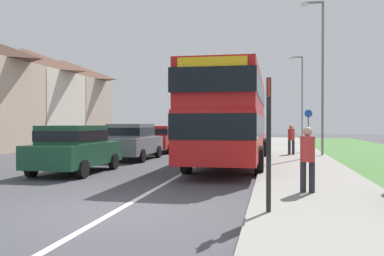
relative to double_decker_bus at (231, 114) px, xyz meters
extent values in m
plane|color=#424247|center=(-1.38, -9.58, -2.14)|extent=(120.00, 120.00, 0.00)
cube|color=silver|center=(-1.38, -1.58, -2.14)|extent=(0.14, 60.00, 0.01)
cube|color=gray|center=(2.82, -3.58, -2.08)|extent=(3.20, 68.00, 0.12)
cube|color=red|center=(0.00, 0.00, -0.82)|extent=(2.50, 11.30, 1.65)
cube|color=red|center=(0.00, 0.00, 0.78)|extent=(2.45, 11.07, 1.55)
cube|color=black|center=(0.00, 0.00, -0.49)|extent=(2.53, 11.35, 0.76)
cube|color=black|center=(0.00, 0.00, 0.86)|extent=(2.53, 11.35, 0.72)
cube|color=gold|center=(0.00, -5.59, 1.28)|extent=(2.00, 0.08, 0.44)
cylinder|color=black|center=(-1.25, 3.50, -1.64)|extent=(0.30, 1.00, 1.00)
cylinder|color=black|center=(1.25, 3.50, -1.64)|extent=(0.30, 1.00, 1.00)
cylinder|color=black|center=(-1.25, -3.11, -1.64)|extent=(0.30, 1.00, 1.00)
cylinder|color=black|center=(1.25, -3.11, -1.64)|extent=(0.30, 1.00, 1.00)
cube|color=#19472D|center=(-5.10, -3.75, -1.47)|extent=(1.83, 4.21, 0.75)
cube|color=#19472D|center=(-5.10, -3.96, -0.78)|extent=(1.61, 2.32, 0.62)
cube|color=black|center=(-5.10, -3.96, -0.81)|extent=(1.64, 2.34, 0.35)
cylinder|color=black|center=(-6.00, -2.44, -1.84)|extent=(0.20, 0.60, 0.60)
cylinder|color=black|center=(-4.21, -2.44, -1.84)|extent=(0.20, 0.60, 0.60)
cylinder|color=black|center=(-6.00, -5.05, -1.84)|extent=(0.20, 0.60, 0.60)
cylinder|color=black|center=(-4.21, -5.05, -1.84)|extent=(0.20, 0.60, 0.60)
cube|color=slate|center=(-4.87, 1.68, -1.45)|extent=(1.81, 4.29, 0.78)
cube|color=slate|center=(-4.87, 1.47, -0.75)|extent=(1.59, 2.36, 0.64)
cube|color=black|center=(-4.87, 1.47, -0.78)|extent=(1.63, 2.38, 0.36)
cylinder|color=black|center=(-5.76, 3.01, -1.84)|extent=(0.20, 0.60, 0.60)
cylinder|color=black|center=(-3.99, 3.01, -1.84)|extent=(0.20, 0.60, 0.60)
cylinder|color=black|center=(-5.76, 0.35, -1.84)|extent=(0.20, 0.60, 0.60)
cylinder|color=black|center=(-3.99, 0.35, -1.84)|extent=(0.20, 0.60, 0.60)
cube|color=#B21E1E|center=(-4.88, 6.77, -1.49)|extent=(1.77, 4.44, 0.70)
cube|color=#B21E1E|center=(-4.88, 6.54, -0.85)|extent=(1.56, 2.44, 0.58)
cube|color=black|center=(-4.88, 6.54, -0.88)|extent=(1.59, 2.47, 0.32)
cylinder|color=black|center=(-5.75, 8.14, -1.84)|extent=(0.20, 0.60, 0.60)
cylinder|color=black|center=(-4.01, 8.14, -1.84)|extent=(0.20, 0.60, 0.60)
cylinder|color=black|center=(-5.75, 5.39, -1.84)|extent=(0.20, 0.60, 0.60)
cylinder|color=black|center=(-4.01, 5.39, -1.84)|extent=(0.20, 0.60, 0.60)
cylinder|color=#23232D|center=(2.41, -7.17, -1.72)|extent=(0.14, 0.14, 0.85)
cylinder|color=#23232D|center=(2.61, -7.17, -1.72)|extent=(0.14, 0.14, 0.85)
cylinder|color=#BF3333|center=(2.51, -7.17, -0.99)|extent=(0.34, 0.34, 0.60)
sphere|color=tan|center=(2.51, -7.17, -0.58)|extent=(0.22, 0.22, 0.22)
cylinder|color=#23232D|center=(2.55, 4.87, -1.72)|extent=(0.14, 0.14, 0.85)
cylinder|color=#23232D|center=(2.75, 4.87, -1.72)|extent=(0.14, 0.14, 0.85)
cylinder|color=#BF3333|center=(2.65, 4.87, -0.99)|extent=(0.34, 0.34, 0.60)
sphere|color=tan|center=(2.65, 4.87, -0.58)|extent=(0.22, 0.22, 0.22)
cylinder|color=black|center=(1.62, -9.52, -0.84)|extent=(0.09, 0.09, 2.60)
cube|color=red|center=(1.62, -9.52, 0.26)|extent=(0.04, 0.44, 0.32)
cube|color=black|center=(1.62, -9.50, -0.59)|extent=(0.06, 0.52, 0.68)
cylinder|color=slate|center=(3.73, 7.68, -1.09)|extent=(0.08, 0.08, 2.10)
cylinder|color=blue|center=(3.73, 7.68, 0.16)|extent=(0.44, 0.03, 0.44)
cylinder|color=slate|center=(4.19, 4.80, 1.83)|extent=(0.12, 0.12, 7.95)
cube|color=slate|center=(3.74, 4.80, 5.76)|extent=(0.90, 0.10, 0.10)
cube|color=silver|center=(3.29, 4.80, 5.69)|extent=(0.36, 0.20, 0.14)
cylinder|color=slate|center=(4.14, 19.02, 1.54)|extent=(0.12, 0.12, 7.36)
cube|color=slate|center=(3.69, 19.02, 5.17)|extent=(0.90, 0.10, 0.10)
cube|color=silver|center=(3.24, 19.02, 5.10)|extent=(0.36, 0.20, 0.14)
cube|color=beige|center=(-17.04, 11.41, 0.64)|extent=(7.51, 5.91, 5.57)
pyramid|color=brown|center=(-17.04, 11.41, 4.37)|extent=(7.51, 5.91, 1.88)
cube|color=tan|center=(-17.04, 17.44, 0.64)|extent=(7.51, 5.91, 5.57)
pyramid|color=brown|center=(-17.04, 17.44, 4.37)|extent=(7.51, 5.91, 1.88)
camera|label=1|loc=(1.69, -17.33, -0.37)|focal=39.04mm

